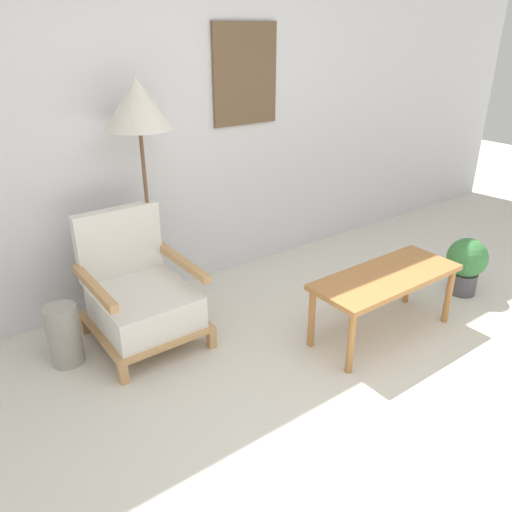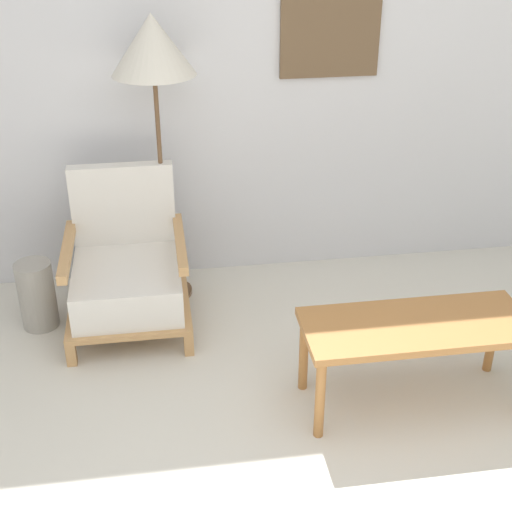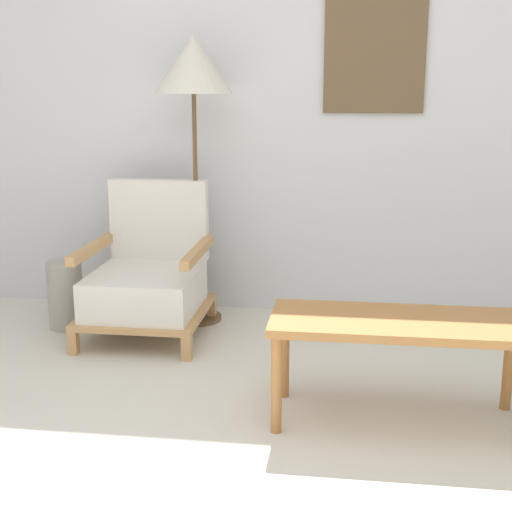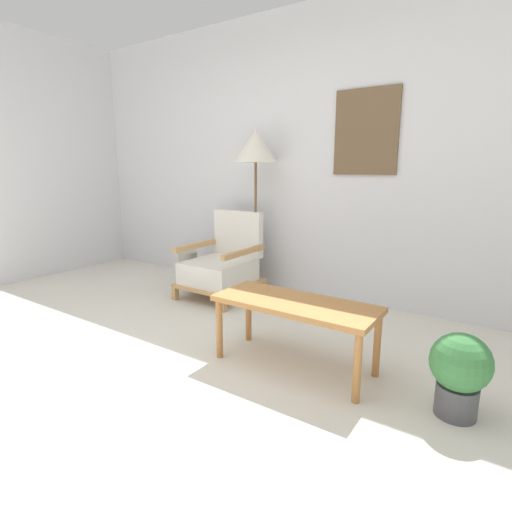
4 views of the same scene
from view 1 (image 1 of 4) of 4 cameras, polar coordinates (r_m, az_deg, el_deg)
The scene contains 7 objects.
ground_plane at distance 2.66m, azimuth 20.50°, elevation -22.14°, with size 14.00×14.00×0.00m, color silver.
wall_back at distance 3.69m, azimuth -9.00°, elevation 16.34°, with size 8.00×0.09×2.70m.
armchair at distance 3.28m, azimuth -13.11°, elevation -4.39°, with size 0.64×0.70×0.82m.
floor_lamp at distance 3.24m, azimuth -13.29°, elevation 15.68°, with size 0.43×0.43×1.61m.
coffee_table at distance 3.31m, azimuth 14.62°, elevation -2.90°, with size 1.03×0.42×0.44m.
vase at distance 3.24m, azimuth -21.10°, elevation -8.41°, with size 0.20×0.20×0.38m, color #9E998E.
potted_plant at distance 4.08m, azimuth 22.90°, elevation -0.74°, with size 0.30×0.30×0.44m.
Camera 1 is at (-1.69, -0.84, 1.88)m, focal length 35.00 mm.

